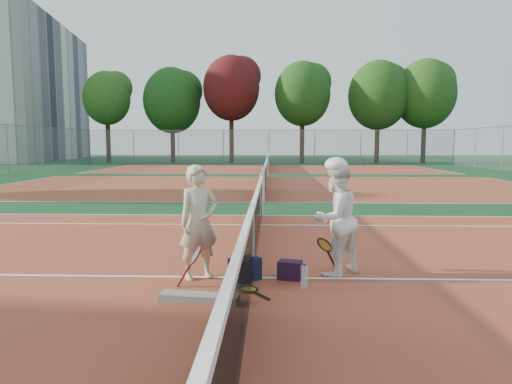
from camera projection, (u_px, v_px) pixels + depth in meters
ground at (252, 278)px, 6.34m from camera, size 130.00×130.00×0.00m
court_main at (252, 278)px, 6.34m from camera, size 23.77×10.97×0.01m
court_far_a at (266, 186)px, 19.76m from camera, size 23.77×10.97×0.01m
court_far_b at (268, 169)px, 33.17m from camera, size 23.77×10.97×0.01m
net_main at (252, 242)px, 6.29m from camera, size 0.10×10.98×1.02m
net_far_a at (266, 175)px, 19.70m from camera, size 0.10×10.98×1.02m
net_far_b at (268, 162)px, 33.12m from camera, size 0.10×10.98×1.02m
fence_back at (269, 147)px, 39.97m from camera, size 32.00×0.06×3.00m
apartment_block at (16, 92)px, 50.24m from camera, size 12.96×23.18×15.00m
player_a at (199, 222)px, 6.25m from camera, size 0.69×0.63×1.57m
player_b at (335, 219)px, 6.43m from camera, size 0.99×0.96×1.61m
racket_red at (196, 266)px, 5.98m from camera, size 0.41×0.37×0.53m
racket_black_held at (324, 254)px, 6.67m from camera, size 0.46×0.47×0.50m
racket_spare at (248, 289)px, 5.80m from camera, size 0.57×0.64×0.03m
sports_bag_navy at (245, 269)px, 6.23m from camera, size 0.47×0.45×0.31m
sports_bag_purple at (290, 270)px, 6.28m from camera, size 0.36×0.29×0.26m
net_cover_canvas at (199, 298)px, 5.37m from camera, size 0.96×0.35×0.10m
water_bottle at (305, 277)px, 5.85m from camera, size 0.09×0.09×0.30m
tree_back_0 at (107, 99)px, 43.36m from camera, size 4.42×4.42×8.66m
tree_back_1 at (172, 101)px, 43.85m from camera, size 5.49×5.49×9.10m
tree_back_maroon at (231, 88)px, 42.73m from camera, size 5.31×5.31×10.05m
tree_back_3 at (303, 94)px, 42.12m from camera, size 5.18×5.18×9.37m
tree_back_4 at (378, 95)px, 42.18m from camera, size 5.56×5.56×9.47m
tree_back_5 at (425, 94)px, 42.01m from camera, size 5.55×5.55×9.58m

